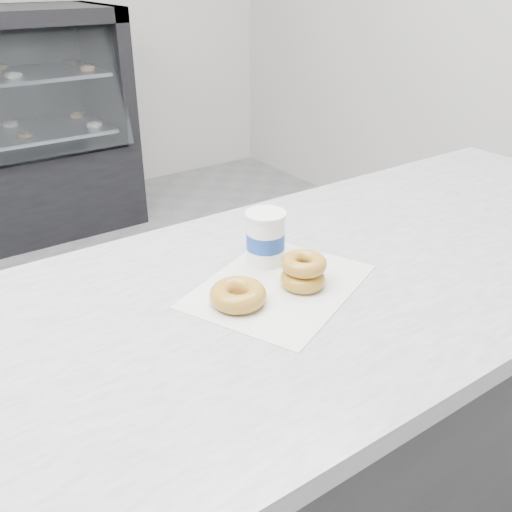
# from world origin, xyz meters

# --- Properties ---
(ground) EXTENTS (5.00, 5.00, 0.00)m
(ground) POSITION_xyz_m (0.00, 0.00, 0.00)
(ground) COLOR gray
(ground) RESTS_ON ground
(wax_paper) EXTENTS (0.42, 0.37, 0.00)m
(wax_paper) POSITION_xyz_m (0.44, -0.59, 0.90)
(wax_paper) COLOR silver
(wax_paper) RESTS_ON counter
(donut_single) EXTENTS (0.14, 0.14, 0.04)m
(donut_single) POSITION_xyz_m (0.34, -0.60, 0.92)
(donut_single) COLOR #BD8D34
(donut_single) RESTS_ON wax_paper
(donut_stack) EXTENTS (0.11, 0.11, 0.06)m
(donut_stack) POSITION_xyz_m (0.47, -0.62, 0.93)
(donut_stack) COLOR #BD8D34
(donut_stack) RESTS_ON wax_paper
(coffee_cup) EXTENTS (0.09, 0.09, 0.11)m
(coffee_cup) POSITION_xyz_m (0.47, -0.50, 0.96)
(coffee_cup) COLOR white
(coffee_cup) RESTS_ON counter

